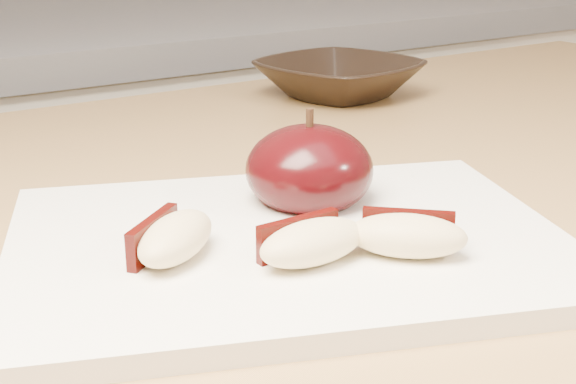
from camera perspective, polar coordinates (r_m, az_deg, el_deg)
cutting_board at (r=0.45m, az=0.00°, el=-3.75°), size 0.37×0.32×0.01m
apple_half at (r=0.49m, az=1.52°, el=1.60°), size 0.09×0.09×0.07m
apple_wedge_a at (r=0.42m, az=-8.18°, el=-3.23°), size 0.07×0.06×0.02m
apple_wedge_b at (r=0.41m, az=1.66°, el=-3.54°), size 0.06×0.03×0.02m
apple_wedge_c at (r=0.42m, az=8.49°, el=-3.03°), size 0.07×0.06×0.02m
bowl at (r=0.84m, az=3.63°, el=8.07°), size 0.19×0.19×0.04m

